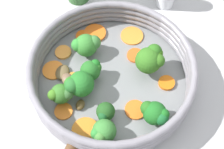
{
  "coord_description": "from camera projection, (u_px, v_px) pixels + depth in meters",
  "views": [
    {
      "loc": [
        -0.24,
        -0.15,
        0.51
      ],
      "look_at": [
        0.0,
        0.0,
        0.03
      ],
      "focal_mm": 50.0,
      "sensor_mm": 36.0,
      "label": 1
    }
  ],
  "objects": [
    {
      "name": "mushroom_piece_1",
      "position": [
        68.0,
        80.0,
        0.56
      ],
      "size": [
        0.03,
        0.03,
        0.01
      ],
      "primitive_type": "ellipsoid",
      "rotation": [
        0.0,
        0.0,
        4.14
      ],
      "color": "#7B5E48",
      "rests_on": "skillet"
    },
    {
      "name": "carrot_slice_9",
      "position": [
        83.0,
        36.0,
        0.62
      ],
      "size": [
        0.04,
        0.04,
        0.0
      ],
      "primitive_type": "cylinder",
      "rotation": [
        0.0,
        0.0,
        2.81
      ],
      "color": "orange",
      "rests_on": "skillet"
    },
    {
      "name": "carrot_slice_1",
      "position": [
        64.0,
        51.0,
        0.6
      ],
      "size": [
        0.03,
        0.03,
        0.01
      ],
      "primitive_type": "cylinder",
      "rotation": [
        0.0,
        0.0,
        3.01
      ],
      "color": "#F9993F",
      "rests_on": "skillet"
    },
    {
      "name": "mushroom_piece_0",
      "position": [
        80.0,
        105.0,
        0.54
      ],
      "size": [
        0.02,
        0.02,
        0.01
      ],
      "primitive_type": "ellipsoid",
      "rotation": [
        0.0,
        0.0,
        3.4
      ],
      "color": "brown",
      "rests_on": "skillet"
    },
    {
      "name": "broccoli_floret_5",
      "position": [
        91.0,
        70.0,
        0.55
      ],
      "size": [
        0.04,
        0.04,
        0.04
      ],
      "color": "#6EA45F",
      "rests_on": "skillet"
    },
    {
      "name": "broccoli_floret_4",
      "position": [
        61.0,
        94.0,
        0.52
      ],
      "size": [
        0.04,
        0.04,
        0.04
      ],
      "color": "#88B161",
      "rests_on": "skillet"
    },
    {
      "name": "carrot_slice_4",
      "position": [
        63.0,
        111.0,
        0.53
      ],
      "size": [
        0.04,
        0.04,
        0.0
      ],
      "primitive_type": "cylinder",
      "rotation": [
        0.0,
        0.0,
        2.77
      ],
      "color": "orange",
      "rests_on": "skillet"
    },
    {
      "name": "carrot_slice_10",
      "position": [
        85.0,
        130.0,
        0.52
      ],
      "size": [
        0.06,
        0.06,
        0.0
      ],
      "primitive_type": "cylinder",
      "rotation": [
        0.0,
        0.0,
        2.24
      ],
      "color": "orange",
      "rests_on": "skillet"
    },
    {
      "name": "skillet_rivet_left",
      "position": [
        59.0,
        131.0,
        0.51
      ],
      "size": [
        0.01,
        0.01,
        0.01
      ],
      "primitive_type": "sphere",
      "color": "gray",
      "rests_on": "skillet"
    },
    {
      "name": "skillet",
      "position": [
        112.0,
        81.0,
        0.58
      ],
      "size": [
        0.28,
        0.28,
        0.02
      ],
      "primitive_type": "cylinder",
      "color": "gray",
      "rests_on": "ground_plane"
    },
    {
      "name": "skillet_rim_wall",
      "position": [
        112.0,
        71.0,
        0.55
      ],
      "size": [
        0.29,
        0.29,
        0.05
      ],
      "color": "gray",
      "rests_on": "skillet"
    },
    {
      "name": "carrot_slice_7",
      "position": [
        95.0,
        33.0,
        0.62
      ],
      "size": [
        0.06,
        0.06,
        0.01
      ],
      "primitive_type": "cylinder",
      "rotation": [
        0.0,
        0.0,
        0.5
      ],
      "color": "orange",
      "rests_on": "skillet"
    },
    {
      "name": "broccoli_floret_1",
      "position": [
        103.0,
        132.0,
        0.49
      ],
      "size": [
        0.04,
        0.04,
        0.05
      ],
      "color": "#5D9854",
      "rests_on": "skillet"
    },
    {
      "name": "broccoli_floret_3",
      "position": [
        105.0,
        113.0,
        0.51
      ],
      "size": [
        0.03,
        0.03,
        0.04
      ],
      "color": "#7A9952",
      "rests_on": "skillet"
    },
    {
      "name": "carrot_slice_6",
      "position": [
        73.0,
        79.0,
        0.57
      ],
      "size": [
        0.03,
        0.03,
        0.0
      ],
      "primitive_type": "cylinder",
      "rotation": [
        0.0,
        0.0,
        0.08
      ],
      "color": "orange",
      "rests_on": "skillet"
    },
    {
      "name": "ground_plane",
      "position": [
        112.0,
        83.0,
        0.58
      ],
      "size": [
        4.0,
        4.0,
        0.0
      ],
      "primitive_type": "plane",
      "color": "#B6B6B9"
    },
    {
      "name": "carrot_slice_3",
      "position": [
        132.0,
        36.0,
        0.62
      ],
      "size": [
        0.06,
        0.06,
        0.0
      ],
      "primitive_type": "cylinder",
      "rotation": [
        0.0,
        0.0,
        5.07
      ],
      "color": "orange",
      "rests_on": "skillet"
    },
    {
      "name": "carrot_slice_2",
      "position": [
        135.0,
        55.0,
        0.59
      ],
      "size": [
        0.04,
        0.04,
        0.0
      ],
      "primitive_type": "cylinder",
      "rotation": [
        0.0,
        0.0,
        0.28
      ],
      "color": "orange",
      "rests_on": "skillet"
    },
    {
      "name": "broccoli_floret_7",
      "position": [
        151.0,
        59.0,
        0.55
      ],
      "size": [
        0.05,
        0.05,
        0.06
      ],
      "color": "#6EA357",
      "rests_on": "skillet"
    },
    {
      "name": "broccoli_floret_0",
      "position": [
        86.0,
        45.0,
        0.58
      ],
      "size": [
        0.05,
        0.05,
        0.05
      ],
      "color": "#7DAB68",
      "rests_on": "skillet"
    },
    {
      "name": "carrot_slice_5",
      "position": [
        167.0,
        83.0,
        0.56
      ],
      "size": [
        0.04,
        0.04,
        0.01
      ],
      "primitive_type": "cylinder",
      "rotation": [
        0.0,
        0.0,
        2.1
      ],
      "color": "orange",
      "rests_on": "skillet"
    },
    {
      "name": "carrot_slice_0",
      "position": [
        135.0,
        110.0,
        0.53
      ],
      "size": [
        0.05,
        0.05,
        0.0
      ],
      "primitive_type": "cylinder",
      "rotation": [
        0.0,
        0.0,
        2.79
      ],
      "color": "orange",
      "rests_on": "skillet"
    },
    {
      "name": "broccoli_floret_2",
      "position": [
        79.0,
        84.0,
        0.52
      ],
      "size": [
        0.05,
        0.05,
        0.06
      ],
      "color": "#668951",
      "rests_on": "skillet"
    },
    {
      "name": "broccoli_floret_6",
      "position": [
        155.0,
        113.0,
        0.5
      ],
      "size": [
        0.04,
        0.05,
        0.05
      ],
      "color": "#80A969",
      "rests_on": "skillet"
    },
    {
      "name": "skillet_rivet_right",
      "position": [
        97.0,
        149.0,
        0.5
      ],
      "size": [
        0.01,
        0.01,
        0.01
      ],
      "primitive_type": "sphere",
      "color": "gray",
      "rests_on": "skillet"
    },
    {
      "name": "carrot_slice_8",
      "position": [
        53.0,
        70.0,
        0.58
      ],
      "size": [
        0.04,
        0.04,
        0.0
      ],
      "primitive_type": "cylinder",
      "rotation": [
        0.0,
        0.0,
        4.72
      ],
      "color": "orange",
      "rests_on": "skillet"
    },
    {
      "name": "mushroom_piece_2",
      "position": [
        62.0,
        72.0,
        0.57
      ],
      "size": [
        0.04,
        0.03,
        0.01
      ],
      "primitive_type": "ellipsoid",
      "rotation": [
        0.0,
        0.0,
        0.3
      ],
      "color": "brown",
      "rests_on": "skillet"
    }
  ]
}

